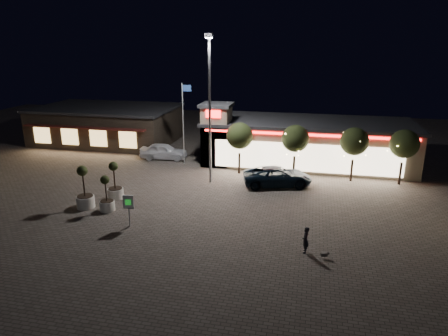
% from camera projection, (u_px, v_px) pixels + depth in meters
% --- Properties ---
extents(ground, '(90.00, 90.00, 0.00)m').
position_uv_depth(ground, '(155.00, 217.00, 27.85)').
color(ground, '#62574F').
rests_on(ground, ground).
extents(retail_building, '(20.40, 8.40, 6.10)m').
position_uv_depth(retail_building, '(302.00, 141.00, 39.97)').
color(retail_building, gray).
rests_on(retail_building, ground).
extents(restaurant_building, '(16.40, 11.00, 4.30)m').
position_uv_depth(restaurant_building, '(108.00, 124.00, 48.68)').
color(restaurant_building, '#382D23').
rests_on(restaurant_building, ground).
extents(floodlight_pole, '(0.60, 0.40, 12.38)m').
position_uv_depth(floodlight_pole, '(210.00, 102.00, 32.78)').
color(floodlight_pole, gray).
rests_on(floodlight_pole, ground).
extents(flagpole, '(0.95, 0.10, 8.00)m').
position_uv_depth(flagpole, '(184.00, 117.00, 38.93)').
color(flagpole, white).
rests_on(flagpole, ground).
extents(string_tree_a, '(2.42, 2.42, 4.79)m').
position_uv_depth(string_tree_a, '(240.00, 136.00, 36.20)').
color(string_tree_a, '#332319').
rests_on(string_tree_a, ground).
extents(string_tree_b, '(2.42, 2.42, 4.79)m').
position_uv_depth(string_tree_b, '(295.00, 139.00, 35.18)').
color(string_tree_b, '#332319').
rests_on(string_tree_b, ground).
extents(string_tree_c, '(2.42, 2.42, 4.79)m').
position_uv_depth(string_tree_c, '(354.00, 142.00, 34.15)').
color(string_tree_c, '#332319').
rests_on(string_tree_c, ground).
extents(string_tree_d, '(2.42, 2.42, 4.79)m').
position_uv_depth(string_tree_d, '(404.00, 144.00, 33.33)').
color(string_tree_d, '#332319').
rests_on(string_tree_d, ground).
extents(pickup_truck, '(6.31, 4.13, 1.61)m').
position_uv_depth(pickup_truck, '(278.00, 176.00, 33.88)').
color(pickup_truck, black).
rests_on(pickup_truck, ground).
extents(white_sedan, '(5.08, 2.44, 1.67)m').
position_uv_depth(white_sedan, '(164.00, 151.00, 41.58)').
color(white_sedan, white).
rests_on(white_sedan, ground).
extents(pedestrian, '(0.39, 0.58, 1.58)m').
position_uv_depth(pedestrian, '(305.00, 240.00, 22.99)').
color(pedestrian, black).
rests_on(pedestrian, ground).
extents(dog, '(0.50, 0.28, 0.27)m').
position_uv_depth(dog, '(325.00, 254.00, 22.48)').
color(dog, '#59514C').
rests_on(dog, ground).
extents(planter_left, '(1.32, 1.32, 3.23)m').
position_uv_depth(planter_left, '(85.00, 195.00, 29.23)').
color(planter_left, white).
rests_on(planter_left, ground).
extents(planter_mid, '(1.09, 1.09, 2.68)m').
position_uv_depth(planter_mid, '(107.00, 200.00, 28.74)').
color(planter_mid, white).
rests_on(planter_mid, ground).
extents(planter_right, '(1.22, 1.22, 3.00)m').
position_uv_depth(planter_right, '(115.00, 187.00, 30.94)').
color(planter_right, white).
rests_on(planter_right, ground).
extents(valet_sign, '(0.72, 0.16, 2.17)m').
position_uv_depth(valet_sign, '(128.00, 205.00, 26.10)').
color(valet_sign, gray).
rests_on(valet_sign, ground).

